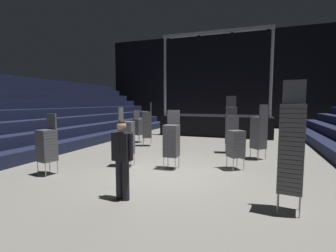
{
  "coord_description": "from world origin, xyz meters",
  "views": [
    {
      "loc": [
        2.44,
        -6.92,
        2.13
      ],
      "look_at": [
        -0.11,
        0.16,
        1.4
      ],
      "focal_mm": 26.24,
      "sensor_mm": 36.0,
      "label": 1
    }
  ],
  "objects_px": {
    "chair_stack_mid_left": "(47,144)",
    "chair_stack_rear_centre": "(291,147)",
    "chair_stack_front_right": "(126,137)",
    "chair_stack_aisle_left": "(139,126)",
    "chair_stack_mid_centre": "(236,143)",
    "chair_stack_front_left": "(231,125)",
    "chair_stack_rear_right": "(147,124)",
    "man_with_tie": "(122,155)",
    "chair_stack_rear_left": "(172,140)",
    "chair_stack_mid_right": "(259,132)",
    "stage_riser": "(217,124)"
  },
  "relations": [
    {
      "from": "chair_stack_aisle_left",
      "to": "chair_stack_rear_left",
      "type": "bearing_deg",
      "value": 59.55
    },
    {
      "from": "chair_stack_rear_right",
      "to": "chair_stack_mid_right",
      "type": "bearing_deg",
      "value": -127.06
    },
    {
      "from": "chair_stack_front_right",
      "to": "chair_stack_rear_left",
      "type": "distance_m",
      "value": 1.52
    },
    {
      "from": "chair_stack_rear_right",
      "to": "chair_stack_aisle_left",
      "type": "distance_m",
      "value": 1.23
    },
    {
      "from": "chair_stack_front_right",
      "to": "chair_stack_aisle_left",
      "type": "xyz_separation_m",
      "value": [
        -1.84,
        4.59,
        -0.13
      ]
    },
    {
      "from": "stage_riser",
      "to": "chair_stack_aisle_left",
      "type": "bearing_deg",
      "value": -125.35
    },
    {
      "from": "chair_stack_front_left",
      "to": "chair_stack_aisle_left",
      "type": "distance_m",
      "value": 5.03
    },
    {
      "from": "chair_stack_front_right",
      "to": "chair_stack_aisle_left",
      "type": "distance_m",
      "value": 4.95
    },
    {
      "from": "chair_stack_mid_centre",
      "to": "chair_stack_rear_right",
      "type": "distance_m",
      "value": 5.27
    },
    {
      "from": "chair_stack_front_left",
      "to": "chair_stack_front_right",
      "type": "bearing_deg",
      "value": 39.49
    },
    {
      "from": "chair_stack_front_right",
      "to": "chair_stack_mid_centre",
      "type": "height_order",
      "value": "chair_stack_front_right"
    },
    {
      "from": "chair_stack_mid_right",
      "to": "chair_stack_aisle_left",
      "type": "distance_m",
      "value": 6.3
    },
    {
      "from": "chair_stack_rear_left",
      "to": "chair_stack_rear_right",
      "type": "distance_m",
      "value": 4.31
    },
    {
      "from": "chair_stack_front_left",
      "to": "chair_stack_front_right",
      "type": "distance_m",
      "value": 4.57
    },
    {
      "from": "chair_stack_mid_centre",
      "to": "chair_stack_aisle_left",
      "type": "xyz_separation_m",
      "value": [
        -5.27,
        3.74,
        0.0
      ]
    },
    {
      "from": "stage_riser",
      "to": "chair_stack_rear_centre",
      "type": "distance_m",
      "value": 11.79
    },
    {
      "from": "chair_stack_mid_centre",
      "to": "chair_stack_rear_centre",
      "type": "relative_size",
      "value": 0.67
    },
    {
      "from": "stage_riser",
      "to": "chair_stack_aisle_left",
      "type": "xyz_separation_m",
      "value": [
        -3.41,
        -4.81,
        0.16
      ]
    },
    {
      "from": "stage_riser",
      "to": "man_with_tie",
      "type": "xyz_separation_m",
      "value": [
        -0.27,
        -11.92,
        0.3
      ]
    },
    {
      "from": "chair_stack_mid_left",
      "to": "chair_stack_rear_right",
      "type": "bearing_deg",
      "value": -86.91
    },
    {
      "from": "man_with_tie",
      "to": "chair_stack_rear_left",
      "type": "height_order",
      "value": "chair_stack_rear_left"
    },
    {
      "from": "chair_stack_rear_right",
      "to": "chair_stack_aisle_left",
      "type": "bearing_deg",
      "value": 22.02
    },
    {
      "from": "chair_stack_front_right",
      "to": "chair_stack_rear_left",
      "type": "bearing_deg",
      "value": 87.88
    },
    {
      "from": "chair_stack_mid_left",
      "to": "chair_stack_rear_centre",
      "type": "distance_m",
      "value": 6.42
    },
    {
      "from": "chair_stack_front_left",
      "to": "chair_stack_front_right",
      "type": "relative_size",
      "value": 1.22
    },
    {
      "from": "man_with_tie",
      "to": "chair_stack_rear_left",
      "type": "bearing_deg",
      "value": -86.89
    },
    {
      "from": "chair_stack_rear_right",
      "to": "chair_stack_rear_centre",
      "type": "bearing_deg",
      "value": -159.53
    },
    {
      "from": "chair_stack_front_right",
      "to": "stage_riser",
      "type": "bearing_deg",
      "value": 160.02
    },
    {
      "from": "stage_riser",
      "to": "chair_stack_mid_centre",
      "type": "distance_m",
      "value": 8.76
    },
    {
      "from": "chair_stack_rear_left",
      "to": "chair_stack_front_left",
      "type": "bearing_deg",
      "value": -115.18
    },
    {
      "from": "chair_stack_front_right",
      "to": "chair_stack_rear_right",
      "type": "bearing_deg",
      "value": -176.05
    },
    {
      "from": "chair_stack_mid_left",
      "to": "chair_stack_rear_centre",
      "type": "bearing_deg",
      "value": -171.87
    },
    {
      "from": "chair_stack_front_left",
      "to": "chair_stack_mid_right",
      "type": "relative_size",
      "value": 1.17
    },
    {
      "from": "chair_stack_mid_centre",
      "to": "chair_stack_rear_centre",
      "type": "bearing_deg",
      "value": 77.14
    },
    {
      "from": "chair_stack_front_left",
      "to": "chair_stack_aisle_left",
      "type": "xyz_separation_m",
      "value": [
        -4.88,
        1.18,
        -0.34
      ]
    },
    {
      "from": "chair_stack_mid_right",
      "to": "stage_riser",
      "type": "bearing_deg",
      "value": 61.59
    },
    {
      "from": "stage_riser",
      "to": "chair_stack_mid_left",
      "type": "distance_m",
      "value": 11.5
    },
    {
      "from": "stage_riser",
      "to": "chair_stack_mid_left",
      "type": "xyz_separation_m",
      "value": [
        -3.3,
        -11.02,
        0.2
      ]
    },
    {
      "from": "chair_stack_front_right",
      "to": "chair_stack_mid_right",
      "type": "relative_size",
      "value": 0.96
    },
    {
      "from": "chair_stack_front_right",
      "to": "chair_stack_mid_right",
      "type": "xyz_separation_m",
      "value": [
        4.13,
        2.59,
        0.04
      ]
    },
    {
      "from": "chair_stack_front_right",
      "to": "chair_stack_mid_left",
      "type": "distance_m",
      "value": 2.37
    },
    {
      "from": "man_with_tie",
      "to": "chair_stack_mid_centre",
      "type": "height_order",
      "value": "man_with_tie"
    },
    {
      "from": "chair_stack_mid_left",
      "to": "chair_stack_aisle_left",
      "type": "height_order",
      "value": "chair_stack_mid_left"
    },
    {
      "from": "chair_stack_mid_right",
      "to": "chair_stack_mid_centre",
      "type": "xyz_separation_m",
      "value": [
        -0.7,
        -1.74,
        -0.17
      ]
    },
    {
      "from": "chair_stack_rear_left",
      "to": "chair_stack_mid_right",
      "type": "bearing_deg",
      "value": -137.59
    },
    {
      "from": "chair_stack_mid_right",
      "to": "man_with_tie",
      "type": "bearing_deg",
      "value": -167.97
    },
    {
      "from": "chair_stack_front_left",
      "to": "chair_stack_mid_centre",
      "type": "distance_m",
      "value": 2.62
    },
    {
      "from": "chair_stack_front_left",
      "to": "chair_stack_rear_centre",
      "type": "distance_m",
      "value": 5.61
    },
    {
      "from": "man_with_tie",
      "to": "chair_stack_rear_centre",
      "type": "relative_size",
      "value": 0.69
    },
    {
      "from": "chair_stack_rear_left",
      "to": "chair_stack_aisle_left",
      "type": "bearing_deg",
      "value": -52.16
    }
  ]
}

